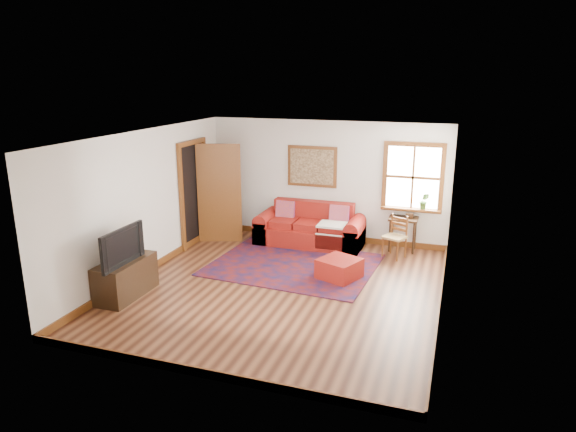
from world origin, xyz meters
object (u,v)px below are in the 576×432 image
(ladder_back_chair, at_px, (396,235))
(media_cabinet, at_px, (126,278))
(side_table, at_px, (403,224))
(red_leather_sofa, at_px, (310,231))
(red_ottoman, at_px, (339,269))

(ladder_back_chair, xyz_separation_m, media_cabinet, (-3.80, -3.18, -0.14))
(side_table, distance_m, ladder_back_chair, 0.45)
(side_table, relative_size, ladder_back_chair, 0.82)
(side_table, bearing_deg, media_cabinet, -137.04)
(red_leather_sofa, distance_m, ladder_back_chair, 1.79)
(red_leather_sofa, xyz_separation_m, side_table, (1.84, 0.20, 0.27))
(red_ottoman, relative_size, side_table, 0.92)
(red_ottoman, xyz_separation_m, media_cabinet, (-3.03, -1.77, 0.12))
(red_leather_sofa, height_order, side_table, red_leather_sofa)
(red_leather_sofa, height_order, red_ottoman, red_leather_sofa)
(red_leather_sofa, xyz_separation_m, media_cabinet, (-2.03, -3.41, 0.02))
(red_leather_sofa, xyz_separation_m, red_ottoman, (1.00, -1.63, -0.11))
(side_table, bearing_deg, ladder_back_chair, -100.50)
(red_leather_sofa, distance_m, media_cabinet, 3.97)
(red_leather_sofa, bearing_deg, red_ottoman, -58.62)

